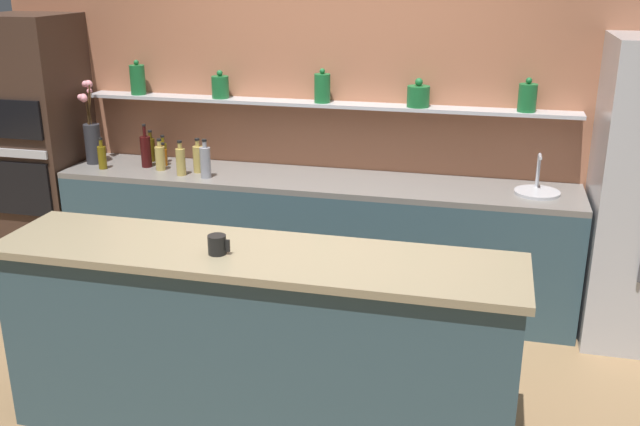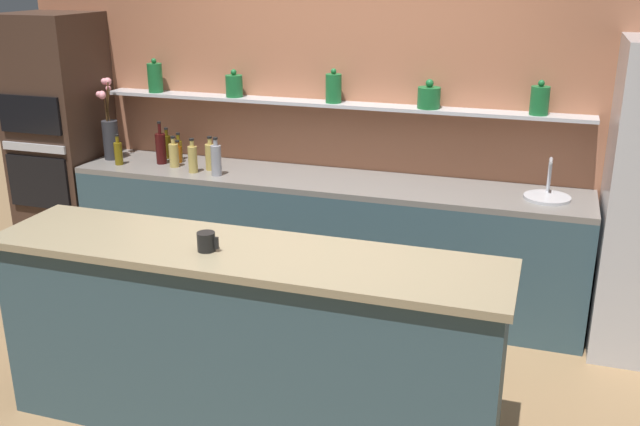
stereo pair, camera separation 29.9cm
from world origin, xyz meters
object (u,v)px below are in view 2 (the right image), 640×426
(bottle_spirit_4, at_px, (210,156))
(flower_vase, at_px, (110,131))
(sink_fixture, at_px, (547,195))
(bottle_spirit_8, at_px, (216,160))
(bottle_oil_5, at_px, (167,146))
(bottle_oil_6, at_px, (179,149))
(bottle_wine_3, at_px, (161,148))
(bottle_spirit_0, at_px, (174,155))
(coffee_mug, at_px, (206,242))
(bottle_oil_2, at_px, (118,153))
(bottle_spirit_7, at_px, (193,158))
(bottle_sauce_1, at_px, (178,153))
(oven_tower, at_px, (62,144))

(bottle_spirit_4, bearing_deg, flower_vase, 176.82)
(flower_vase, height_order, sink_fixture, flower_vase)
(bottle_spirit_8, bearing_deg, bottle_oil_5, 150.77)
(bottle_oil_6, bearing_deg, bottle_wine_3, -116.54)
(bottle_spirit_0, distance_m, bottle_oil_6, 0.21)
(flower_vase, relative_size, sink_fixture, 2.08)
(bottle_spirit_4, bearing_deg, coffee_mug, -64.02)
(bottle_oil_2, relative_size, bottle_wine_3, 0.72)
(bottle_spirit_0, relative_size, bottle_wine_3, 0.72)
(bottle_wine_3, distance_m, bottle_spirit_7, 0.37)
(flower_vase, height_order, bottle_spirit_7, flower_vase)
(bottle_oil_6, xyz_separation_m, bottle_spirit_7, (0.27, -0.29, 0.02))
(flower_vase, bearing_deg, bottle_sauce_1, 6.19)
(bottle_wine_3, xyz_separation_m, bottle_oil_5, (-0.04, 0.16, -0.02))
(oven_tower, relative_size, bottle_wine_3, 6.23)
(bottle_spirit_7, bearing_deg, sink_fixture, 3.62)
(bottle_wine_3, height_order, coffee_mug, bottle_wine_3)
(bottle_spirit_7, height_order, coffee_mug, bottle_spirit_7)
(bottle_spirit_0, xyz_separation_m, coffee_mug, (1.10, -1.65, 0.05))
(bottle_spirit_4, bearing_deg, bottle_spirit_7, -130.31)
(oven_tower, bearing_deg, bottle_oil_2, -11.55)
(bottle_oil_2, distance_m, coffee_mug, 2.19)
(bottle_spirit_0, xyz_separation_m, bottle_spirit_7, (0.21, -0.09, 0.01))
(coffee_mug, bearing_deg, sink_fixture, 47.66)
(bottle_sauce_1, distance_m, bottle_oil_6, 0.09)
(bottle_spirit_4, xyz_separation_m, bottle_oil_6, (-0.36, 0.18, -0.02))
(bottle_oil_5, xyz_separation_m, bottle_spirit_8, (0.58, -0.32, 0.02))
(bottle_spirit_7, bearing_deg, bottle_oil_6, 133.44)
(bottle_wine_3, bearing_deg, bottle_oil_2, -156.29)
(flower_vase, xyz_separation_m, bottle_spirit_8, (0.98, -0.17, -0.10))
(bottle_spirit_0, distance_m, coffee_mug, 1.98)
(sink_fixture, relative_size, bottle_spirit_4, 1.19)
(bottle_sauce_1, xyz_separation_m, bottle_spirit_4, (0.33, -0.11, 0.03))
(oven_tower, xyz_separation_m, coffee_mug, (2.13, -1.70, 0.06))
(sink_fixture, distance_m, bottle_spirit_0, 2.66)
(flower_vase, bearing_deg, bottle_oil_2, -41.55)
(bottle_oil_2, height_order, bottle_oil_5, bottle_oil_5)
(oven_tower, distance_m, coffee_mug, 2.72)
(bottle_spirit_4, relative_size, bottle_oil_6, 1.18)
(bottle_wine_3, distance_m, bottle_spirit_8, 0.56)
(bottle_spirit_0, distance_m, bottle_wine_3, 0.15)
(oven_tower, height_order, coffee_mug, oven_tower)
(oven_tower, bearing_deg, bottle_sauce_1, 3.97)
(bottle_spirit_0, bearing_deg, bottle_oil_5, 129.82)
(flower_vase, height_order, bottle_oil_6, flower_vase)
(bottle_oil_2, xyz_separation_m, coffee_mug, (1.53, -1.57, 0.06))
(bottle_oil_2, xyz_separation_m, bottle_wine_3, (0.29, 0.13, 0.03))
(bottle_wine_3, distance_m, bottle_oil_6, 0.16)
(flower_vase, distance_m, bottle_spirit_4, 0.88)
(bottle_sauce_1, relative_size, bottle_wine_3, 0.54)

